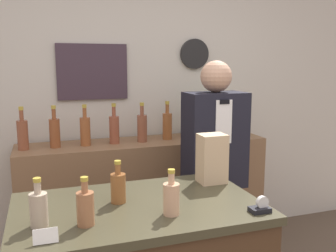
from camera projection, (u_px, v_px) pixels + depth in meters
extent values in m
cube|color=beige|center=(127.00, 95.00, 3.24)|extent=(5.20, 0.06, 2.70)
cube|color=#3A2B35|center=(93.00, 72.00, 3.07)|extent=(0.57, 0.02, 0.45)
cylinder|color=black|center=(195.00, 54.00, 3.33)|extent=(0.26, 0.03, 0.26)
cube|color=brown|center=(145.00, 199.00, 3.14)|extent=(2.01, 0.46, 1.00)
cube|color=#3B3724|center=(138.00, 208.00, 1.76)|extent=(1.14, 0.70, 0.04)
cube|color=black|center=(213.00, 235.00, 2.73)|extent=(0.32, 0.25, 0.76)
cube|color=black|center=(215.00, 140.00, 2.61)|extent=(0.41, 0.25, 0.66)
cube|color=white|center=(224.00, 122.00, 2.47)|extent=(0.12, 0.01, 0.29)
cube|color=black|center=(224.00, 102.00, 2.44)|extent=(0.07, 0.01, 0.03)
sphere|color=tan|center=(216.00, 76.00, 2.54)|extent=(0.22, 0.22, 0.22)
cylinder|color=#4C3D2D|center=(218.00, 132.00, 3.23)|extent=(0.16, 0.16, 0.09)
sphere|color=#2D6B2D|center=(218.00, 112.00, 3.20)|extent=(0.29, 0.29, 0.29)
cube|color=tan|center=(212.00, 158.00, 2.05)|extent=(0.15, 0.12, 0.27)
cube|color=black|center=(260.00, 210.00, 1.66)|extent=(0.09, 0.06, 0.02)
cylinder|color=silver|center=(262.00, 202.00, 1.66)|extent=(0.06, 0.02, 0.06)
cube|color=white|center=(46.00, 236.00, 1.37)|extent=(0.09, 0.02, 0.06)
cylinder|color=tan|center=(39.00, 210.00, 1.51)|extent=(0.07, 0.07, 0.14)
cylinder|color=tan|center=(37.00, 188.00, 1.49)|extent=(0.03, 0.03, 0.05)
cylinder|color=#B29933|center=(37.00, 180.00, 1.48)|extent=(0.03, 0.03, 0.02)
cylinder|color=#9B633F|center=(85.00, 209.00, 1.52)|extent=(0.07, 0.07, 0.14)
cylinder|color=#9B633F|center=(85.00, 187.00, 1.50)|extent=(0.03, 0.03, 0.05)
cylinder|color=#B29933|center=(84.00, 179.00, 1.50)|extent=(0.03, 0.03, 0.02)
cylinder|color=brown|center=(118.00, 188.00, 1.77)|extent=(0.07, 0.07, 0.14)
cylinder|color=brown|center=(118.00, 169.00, 1.75)|extent=(0.03, 0.03, 0.05)
cylinder|color=#B29933|center=(118.00, 162.00, 1.75)|extent=(0.03, 0.03, 0.02)
cylinder|color=tan|center=(171.00, 199.00, 1.63)|extent=(0.07, 0.07, 0.14)
cylinder|color=tan|center=(171.00, 178.00, 1.61)|extent=(0.03, 0.03, 0.05)
cylinder|color=#B29933|center=(171.00, 171.00, 1.60)|extent=(0.03, 0.03, 0.02)
cylinder|color=brown|center=(23.00, 135.00, 2.74)|extent=(0.08, 0.08, 0.22)
cylinder|color=brown|center=(21.00, 115.00, 2.71)|extent=(0.03, 0.03, 0.08)
cylinder|color=#B29933|center=(21.00, 108.00, 2.70)|extent=(0.03, 0.03, 0.03)
cylinder|color=brown|center=(55.00, 133.00, 2.81)|extent=(0.08, 0.08, 0.22)
cylinder|color=brown|center=(54.00, 114.00, 2.78)|extent=(0.03, 0.03, 0.08)
cylinder|color=#B29933|center=(53.00, 107.00, 2.78)|extent=(0.03, 0.03, 0.03)
cylinder|color=brown|center=(85.00, 132.00, 2.87)|extent=(0.08, 0.08, 0.22)
cylinder|color=brown|center=(85.00, 113.00, 2.85)|extent=(0.03, 0.03, 0.08)
cylinder|color=#B29933|center=(84.00, 106.00, 2.84)|extent=(0.03, 0.03, 0.03)
cylinder|color=brown|center=(114.00, 130.00, 2.95)|extent=(0.08, 0.08, 0.22)
cylinder|color=brown|center=(114.00, 111.00, 2.92)|extent=(0.03, 0.03, 0.08)
cylinder|color=#B29933|center=(114.00, 105.00, 2.91)|extent=(0.03, 0.03, 0.03)
cylinder|color=brown|center=(142.00, 128.00, 3.01)|extent=(0.08, 0.08, 0.22)
cylinder|color=brown|center=(142.00, 110.00, 2.99)|extent=(0.03, 0.03, 0.08)
cylinder|color=#B29933|center=(142.00, 104.00, 2.98)|extent=(0.03, 0.03, 0.03)
cylinder|color=brown|center=(167.00, 126.00, 3.11)|extent=(0.08, 0.08, 0.22)
cylinder|color=brown|center=(167.00, 109.00, 3.09)|extent=(0.03, 0.03, 0.08)
cylinder|color=#B29933|center=(167.00, 103.00, 3.08)|extent=(0.03, 0.03, 0.03)
cylinder|color=brown|center=(194.00, 125.00, 3.16)|extent=(0.08, 0.08, 0.22)
cylinder|color=brown|center=(194.00, 108.00, 3.13)|extent=(0.03, 0.03, 0.08)
cylinder|color=#B29933|center=(194.00, 102.00, 3.12)|extent=(0.03, 0.03, 0.03)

